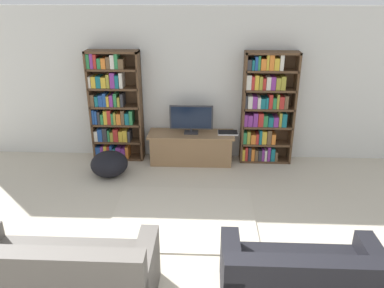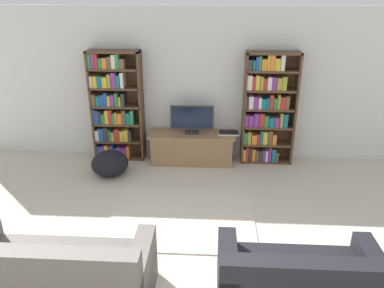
% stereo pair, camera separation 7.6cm
% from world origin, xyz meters
% --- Properties ---
extents(wall_back, '(8.80, 0.06, 2.60)m').
position_xyz_m(wall_back, '(0.00, 4.23, 1.30)').
color(wall_back, silver).
rests_on(wall_back, ground_plane).
extents(bookshelf_left, '(0.88, 0.30, 1.91)m').
position_xyz_m(bookshelf_left, '(-1.42, 4.05, 0.95)').
color(bookshelf_left, '#513823').
rests_on(bookshelf_left, ground_plane).
extents(bookshelf_right, '(0.88, 0.30, 1.91)m').
position_xyz_m(bookshelf_right, '(1.18, 4.05, 0.95)').
color(bookshelf_right, '#513823').
rests_on(bookshelf_right, ground_plane).
extents(tv_stand, '(1.48, 0.51, 0.54)m').
position_xyz_m(tv_stand, '(-0.08, 3.92, 0.27)').
color(tv_stand, '#8E6B47').
rests_on(tv_stand, ground_plane).
extents(television, '(0.73, 0.16, 0.49)m').
position_xyz_m(television, '(-0.08, 3.92, 0.80)').
color(television, '#2D2D33').
rests_on(television, tv_stand).
extents(laptop, '(0.35, 0.23, 0.03)m').
position_xyz_m(laptop, '(0.55, 3.94, 0.55)').
color(laptop, silver).
rests_on(laptop, tv_stand).
extents(area_rug, '(1.91, 1.54, 0.02)m').
position_xyz_m(area_rug, '(-0.10, 2.17, 0.01)').
color(area_rug, beige).
rests_on(area_rug, ground_plane).
extents(couch_left_sectional, '(1.81, 0.89, 0.88)m').
position_xyz_m(couch_left_sectional, '(-1.18, 0.59, 0.30)').
color(couch_left_sectional, '#56514C').
rests_on(couch_left_sectional, ground_plane).
extents(couch_right_sofa, '(1.54, 0.81, 0.75)m').
position_xyz_m(couch_right_sofa, '(1.13, 0.71, 0.26)').
color(couch_right_sofa, black).
rests_on(couch_right_sofa, ground_plane).
extents(beanbag_ottoman, '(0.60, 0.60, 0.41)m').
position_xyz_m(beanbag_ottoman, '(-1.38, 3.33, 0.20)').
color(beanbag_ottoman, black).
rests_on(beanbag_ottoman, ground_plane).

